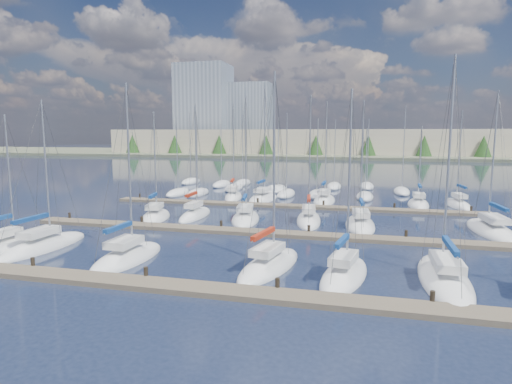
% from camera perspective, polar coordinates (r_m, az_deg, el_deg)
% --- Properties ---
extents(ground, '(400.00, 400.00, 0.00)m').
position_cam_1_polar(ground, '(80.26, 8.01, 1.55)').
color(ground, '#212A42').
rests_on(ground, ground).
extents(dock_near, '(44.00, 1.93, 1.10)m').
position_cam_1_polar(dock_near, '(24.50, -7.00, -12.76)').
color(dock_near, '#6B5E4C').
rests_on(dock_near, ground).
extents(dock_mid, '(44.00, 1.93, 1.10)m').
position_cam_1_polar(dock_mid, '(37.34, 0.75, -5.44)').
color(dock_mid, '#6B5E4C').
rests_on(dock_mid, ground).
extents(dock_far, '(44.00, 1.93, 1.10)m').
position_cam_1_polar(dock_far, '(50.80, 4.40, -1.89)').
color(dock_far, '#6B5E4C').
rests_on(dock_far, ground).
extents(sailboat_n, '(3.55, 7.58, 13.32)m').
position_cam_1_polar(sailboat_n, '(57.92, -3.05, -0.62)').
color(sailboat_n, white).
rests_on(sailboat_n, ground).
extents(sailboat_p, '(2.77, 7.93, 13.42)m').
position_cam_1_polar(sailboat_p, '(55.42, 9.09, -1.11)').
color(sailboat_p, white).
rests_on(sailboat_p, ground).
extents(sailboat_m, '(3.71, 9.80, 13.19)m').
position_cam_1_polar(sailboat_m, '(43.38, 28.87, -4.53)').
color(sailboat_m, white).
rests_on(sailboat_m, ground).
extents(sailboat_q, '(2.72, 6.96, 10.29)m').
position_cam_1_polar(sailboat_q, '(55.46, 20.82, -1.54)').
color(sailboat_q, white).
rests_on(sailboat_q, ground).
extents(sailboat_k, '(3.34, 8.87, 13.18)m').
position_cam_1_polar(sailboat_k, '(42.97, 7.03, -3.68)').
color(sailboat_k, white).
rests_on(sailboat_k, ground).
extents(sailboat_d, '(4.03, 8.48, 13.36)m').
position_cam_1_polar(sailboat_d, '(28.34, 1.83, -9.74)').
color(sailboat_d, white).
rests_on(sailboat_d, ground).
extents(sailboat_r, '(2.96, 7.46, 12.14)m').
position_cam_1_polar(sailboat_r, '(56.86, 25.33, -1.54)').
color(sailboat_r, white).
rests_on(sailboat_r, ground).
extents(sailboat_o, '(3.41, 8.39, 15.33)m').
position_cam_1_polar(sailboat_o, '(56.51, 0.97, -0.83)').
color(sailboat_o, white).
rests_on(sailboat_o, ground).
extents(sailboat_e, '(3.63, 7.78, 12.10)m').
position_cam_1_polar(sailboat_e, '(27.06, 11.70, -10.77)').
color(sailboat_e, white).
rests_on(sailboat_e, ground).
extents(sailboat_b, '(3.01, 8.76, 11.98)m').
position_cam_1_polar(sailboat_b, '(36.78, -26.42, -6.46)').
color(sailboat_b, white).
rests_on(sailboat_b, ground).
extents(sailboat_c, '(3.10, 7.74, 12.87)m').
position_cam_1_polar(sailboat_c, '(31.38, -16.73, -8.33)').
color(sailboat_c, white).
rests_on(sailboat_c, ground).
extents(sailboat_f, '(2.83, 9.94, 13.99)m').
position_cam_1_polar(sailboat_f, '(28.22, 23.79, -10.53)').
color(sailboat_f, white).
rests_on(sailboat_f, ground).
extents(sailboat_j, '(4.04, 8.09, 13.08)m').
position_cam_1_polar(sailboat_j, '(43.24, -1.41, -3.56)').
color(sailboat_j, white).
rests_on(sailboat_j, ground).
extents(sailboat_l, '(3.23, 8.37, 12.50)m').
position_cam_1_polar(sailboat_l, '(41.62, 13.72, -4.25)').
color(sailboat_l, white).
rests_on(sailboat_l, ground).
extents(sailboat_h, '(4.14, 7.18, 11.64)m').
position_cam_1_polar(sailboat_h, '(45.32, -13.24, -3.24)').
color(sailboat_h, white).
rests_on(sailboat_h, ground).
extents(sailboat_i, '(2.31, 7.52, 12.43)m').
position_cam_1_polar(sailboat_i, '(45.49, -8.13, -3.04)').
color(sailboat_i, white).
rests_on(sailboat_i, ground).
extents(sailboat_a, '(2.67, 7.53, 10.88)m').
position_cam_1_polar(sailboat_a, '(37.69, -30.17, -6.37)').
color(sailboat_a, white).
rests_on(sailboat_a, ground).
extents(distant_boats, '(36.93, 20.75, 13.30)m').
position_cam_1_polar(distant_boats, '(64.93, 2.66, 0.39)').
color(distant_boats, '#9EA0A5').
rests_on(distant_boats, ground).
extents(shoreline, '(400.00, 60.00, 38.00)m').
position_cam_1_polar(shoreline, '(170.50, 6.83, 7.40)').
color(shoreline, '#666B51').
rests_on(shoreline, ground).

